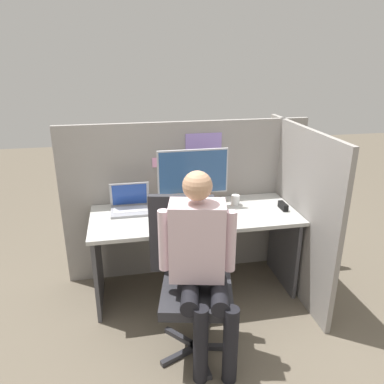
{
  "coord_description": "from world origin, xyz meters",
  "views": [
    {
      "loc": [
        -0.54,
        -2.35,
        1.93
      ],
      "look_at": [
        -0.05,
        0.17,
        0.97
      ],
      "focal_mm": 35.0,
      "sensor_mm": 36.0,
      "label": 1
    }
  ],
  "objects_px": {
    "office_chair": "(190,274)",
    "person": "(201,259)",
    "stapler": "(283,206)",
    "monitor": "(193,174)",
    "laptop": "(130,206)",
    "carrot_toy": "(195,224)",
    "coffee_mug": "(235,200)",
    "paper_box": "(193,203)"
  },
  "relations": [
    {
      "from": "office_chair",
      "to": "monitor",
      "type": "bearing_deg",
      "value": 77.64
    },
    {
      "from": "carrot_toy",
      "to": "office_chair",
      "type": "bearing_deg",
      "value": -106.19
    },
    {
      "from": "monitor",
      "to": "stapler",
      "type": "bearing_deg",
      "value": -14.23
    },
    {
      "from": "paper_box",
      "to": "monitor",
      "type": "bearing_deg",
      "value": 90.0
    },
    {
      "from": "monitor",
      "to": "office_chair",
      "type": "height_order",
      "value": "monitor"
    },
    {
      "from": "stapler",
      "to": "person",
      "type": "xyz_separation_m",
      "value": [
        -0.84,
        -0.69,
        0.0
      ]
    },
    {
      "from": "office_chair",
      "to": "coffee_mug",
      "type": "distance_m",
      "value": 0.9
    },
    {
      "from": "monitor",
      "to": "laptop",
      "type": "relative_size",
      "value": 1.83
    },
    {
      "from": "paper_box",
      "to": "stapler",
      "type": "height_order",
      "value": "paper_box"
    },
    {
      "from": "laptop",
      "to": "carrot_toy",
      "type": "bearing_deg",
      "value": -39.32
    },
    {
      "from": "monitor",
      "to": "laptop",
      "type": "height_order",
      "value": "monitor"
    },
    {
      "from": "carrot_toy",
      "to": "coffee_mug",
      "type": "bearing_deg",
      "value": 40.15
    },
    {
      "from": "laptop",
      "to": "person",
      "type": "relative_size",
      "value": 0.24
    },
    {
      "from": "carrot_toy",
      "to": "person",
      "type": "distance_m",
      "value": 0.51
    },
    {
      "from": "carrot_toy",
      "to": "coffee_mug",
      "type": "relative_size",
      "value": 1.38
    },
    {
      "from": "laptop",
      "to": "office_chair",
      "type": "height_order",
      "value": "office_chair"
    },
    {
      "from": "paper_box",
      "to": "person",
      "type": "relative_size",
      "value": 0.27
    },
    {
      "from": "laptop",
      "to": "person",
      "type": "height_order",
      "value": "person"
    },
    {
      "from": "stapler",
      "to": "person",
      "type": "relative_size",
      "value": 0.1
    },
    {
      "from": "stapler",
      "to": "person",
      "type": "height_order",
      "value": "person"
    },
    {
      "from": "laptop",
      "to": "stapler",
      "type": "distance_m",
      "value": 1.25
    },
    {
      "from": "office_chair",
      "to": "person",
      "type": "relative_size",
      "value": 0.81
    },
    {
      "from": "stapler",
      "to": "carrot_toy",
      "type": "xyz_separation_m",
      "value": [
        -0.77,
        -0.18,
        -0.01
      ]
    },
    {
      "from": "carrot_toy",
      "to": "laptop",
      "type": "bearing_deg",
      "value": 140.68
    },
    {
      "from": "paper_box",
      "to": "office_chair",
      "type": "bearing_deg",
      "value": -102.41
    },
    {
      "from": "paper_box",
      "to": "coffee_mug",
      "type": "distance_m",
      "value": 0.36
    },
    {
      "from": "stapler",
      "to": "carrot_toy",
      "type": "relative_size",
      "value": 1.09
    },
    {
      "from": "paper_box",
      "to": "carrot_toy",
      "type": "height_order",
      "value": "paper_box"
    },
    {
      "from": "person",
      "to": "coffee_mug",
      "type": "xyz_separation_m",
      "value": [
        0.48,
        0.86,
        0.01
      ]
    },
    {
      "from": "person",
      "to": "coffee_mug",
      "type": "bearing_deg",
      "value": 60.68
    },
    {
      "from": "monitor",
      "to": "person",
      "type": "bearing_deg",
      "value": -97.86
    },
    {
      "from": "paper_box",
      "to": "office_chair",
      "type": "relative_size",
      "value": 0.33
    },
    {
      "from": "stapler",
      "to": "carrot_toy",
      "type": "distance_m",
      "value": 0.79
    },
    {
      "from": "coffee_mug",
      "to": "carrot_toy",
      "type": "bearing_deg",
      "value": -139.85
    },
    {
      "from": "paper_box",
      "to": "stapler",
      "type": "bearing_deg",
      "value": -14.02
    },
    {
      "from": "monitor",
      "to": "person",
      "type": "height_order",
      "value": "person"
    },
    {
      "from": "laptop",
      "to": "person",
      "type": "distance_m",
      "value": 0.97
    },
    {
      "from": "office_chair",
      "to": "stapler",
      "type": "bearing_deg",
      "value": 31.24
    },
    {
      "from": "paper_box",
      "to": "laptop",
      "type": "relative_size",
      "value": 1.1
    },
    {
      "from": "stapler",
      "to": "coffee_mug",
      "type": "xyz_separation_m",
      "value": [
        -0.36,
        0.17,
        0.01
      ]
    },
    {
      "from": "carrot_toy",
      "to": "person",
      "type": "relative_size",
      "value": 0.09
    },
    {
      "from": "paper_box",
      "to": "laptop",
      "type": "distance_m",
      "value": 0.51
    }
  ]
}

